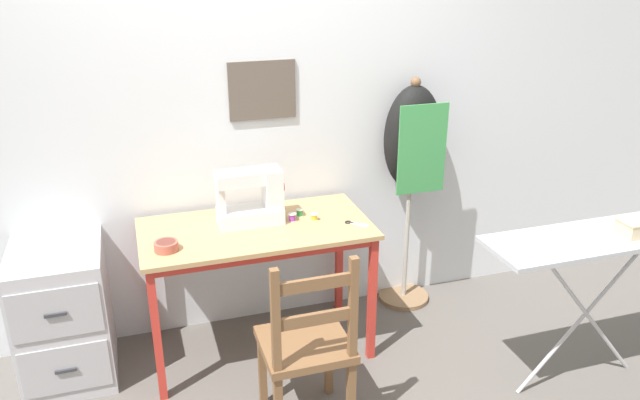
% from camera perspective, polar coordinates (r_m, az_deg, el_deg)
% --- Properties ---
extents(ground_plane, '(14.00, 14.00, 0.00)m').
position_cam_1_polar(ground_plane, '(3.43, -4.26, -16.13)').
color(ground_plane, '#5B5651').
extents(wall_back, '(10.00, 0.07, 2.55)m').
position_cam_1_polar(wall_back, '(3.46, -7.55, 7.86)').
color(wall_back, silver).
rests_on(wall_back, ground_plane).
extents(sewing_table, '(1.20, 0.61, 0.76)m').
position_cam_1_polar(sewing_table, '(3.31, -5.79, -3.90)').
color(sewing_table, tan).
rests_on(sewing_table, ground_plane).
extents(sewing_machine, '(0.35, 0.18, 0.32)m').
position_cam_1_polar(sewing_machine, '(3.29, -6.11, 0.19)').
color(sewing_machine, white).
rests_on(sewing_machine, sewing_table).
extents(fabric_bowl, '(0.12, 0.12, 0.05)m').
position_cam_1_polar(fabric_bowl, '(3.10, -13.88, -4.08)').
color(fabric_bowl, '#B25647').
rests_on(fabric_bowl, sewing_table).
extents(scissors, '(0.11, 0.11, 0.01)m').
position_cam_1_polar(scissors, '(3.31, 3.02, -2.13)').
color(scissors, silver).
rests_on(scissors, sewing_table).
extents(thread_spool_near_machine, '(0.04, 0.04, 0.04)m').
position_cam_1_polar(thread_spool_near_machine, '(3.33, -2.56, -1.59)').
color(thread_spool_near_machine, purple).
rests_on(thread_spool_near_machine, sewing_table).
extents(thread_spool_mid_table, '(0.04, 0.04, 0.04)m').
position_cam_1_polar(thread_spool_mid_table, '(3.39, -1.87, -1.16)').
color(thread_spool_mid_table, green).
rests_on(thread_spool_mid_table, sewing_table).
extents(thread_spool_far_edge, '(0.04, 0.04, 0.04)m').
position_cam_1_polar(thread_spool_far_edge, '(3.34, -0.53, -1.57)').
color(thread_spool_far_edge, yellow).
rests_on(thread_spool_far_edge, sewing_table).
extents(wooden_chair, '(0.40, 0.38, 0.93)m').
position_cam_1_polar(wooden_chair, '(2.90, -1.22, -13.28)').
color(wooden_chair, brown).
rests_on(wooden_chair, ground_plane).
extents(filing_cabinet, '(0.45, 0.54, 0.72)m').
position_cam_1_polar(filing_cabinet, '(3.53, -22.35, -9.60)').
color(filing_cabinet, '#B7B7BC').
rests_on(filing_cabinet, ground_plane).
extents(dress_form, '(0.35, 0.32, 1.44)m').
position_cam_1_polar(dress_form, '(3.71, 8.43, 4.72)').
color(dress_form, '#846647').
rests_on(dress_form, ground_plane).
extents(ironing_board, '(1.15, 0.35, 0.85)m').
position_cam_1_polar(ironing_board, '(3.28, 24.15, -3.69)').
color(ironing_board, '#ADB2B7').
rests_on(ironing_board, ground_plane).
extents(storage_box, '(0.18, 0.13, 0.08)m').
position_cam_1_polar(storage_box, '(3.33, 27.01, -2.21)').
color(storage_box, beige).
rests_on(storage_box, ironing_board).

